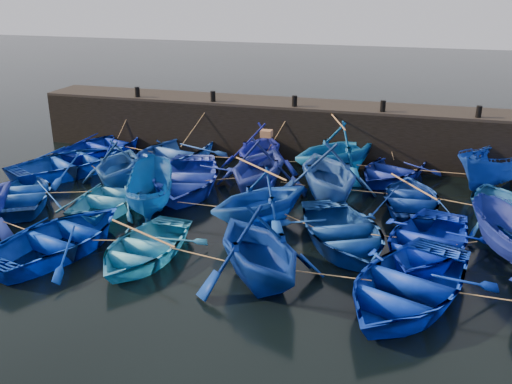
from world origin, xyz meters
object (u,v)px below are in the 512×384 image
(boat_13, at_px, (25,193))
(wooden_crate, at_px, (266,134))
(boat_0, at_px, (105,145))
(boat_8, at_px, (185,178))

(boat_13, relative_size, wooden_crate, 10.00)
(boat_0, bearing_deg, wooden_crate, -177.62)
(boat_13, bearing_deg, boat_8, 179.74)
(boat_0, relative_size, boat_13, 1.16)
(boat_0, xyz_separation_m, boat_13, (0.36, -6.60, -0.07))
(boat_0, distance_m, boat_13, 6.61)
(boat_13, distance_m, wooden_crate, 9.57)
(boat_13, height_order, wooden_crate, wooden_crate)
(boat_8, bearing_deg, boat_0, 134.23)
(boat_8, height_order, wooden_crate, wooden_crate)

